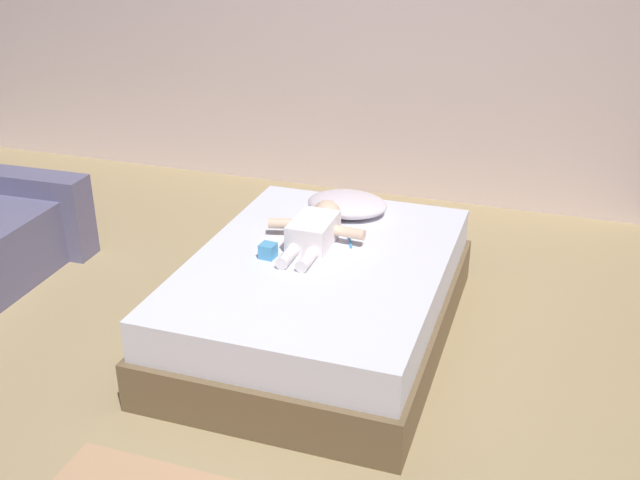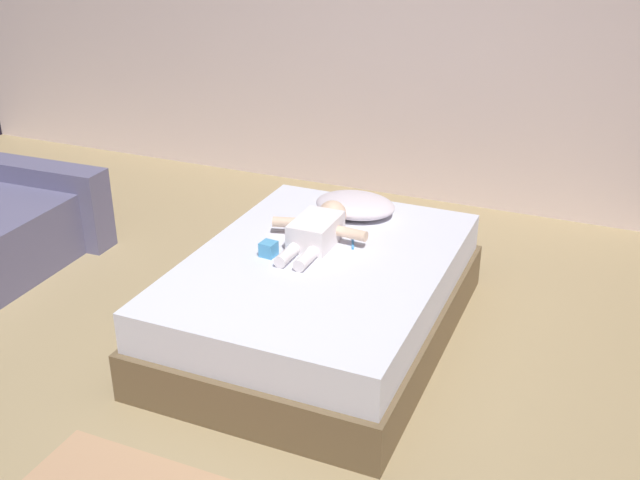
% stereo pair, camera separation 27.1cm
% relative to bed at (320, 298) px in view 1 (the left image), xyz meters
% --- Properties ---
extents(ground_plane, '(8.00, 8.00, 0.00)m').
position_rel_bed_xyz_m(ground_plane, '(-0.20, -0.87, -0.22)').
color(ground_plane, tan).
extents(wall_behind_bed, '(8.00, 0.12, 2.66)m').
position_rel_bed_xyz_m(wall_behind_bed, '(-0.20, 2.13, 1.11)').
color(wall_behind_bed, silver).
rests_on(wall_behind_bed, ground_plane).
extents(bed, '(1.29, 1.79, 0.45)m').
position_rel_bed_xyz_m(bed, '(0.00, 0.00, 0.00)').
color(bed, brown).
rests_on(bed, ground_plane).
extents(pillow, '(0.46, 0.35, 0.12)m').
position_rel_bed_xyz_m(pillow, '(-0.04, 0.59, 0.29)').
color(pillow, silver).
rests_on(pillow, bed).
extents(baby, '(0.54, 0.63, 0.16)m').
position_rel_bed_xyz_m(baby, '(-0.09, 0.18, 0.30)').
color(baby, white).
rests_on(baby, bed).
extents(toothbrush, '(0.06, 0.13, 0.02)m').
position_rel_bed_xyz_m(toothbrush, '(0.09, 0.22, 0.24)').
color(toothbrush, '#3D92E5').
rests_on(toothbrush, bed).
extents(toy_block, '(0.08, 0.08, 0.08)m').
position_rel_bed_xyz_m(toy_block, '(-0.25, -0.08, 0.27)').
color(toy_block, '#4A9FD7').
rests_on(toy_block, bed).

